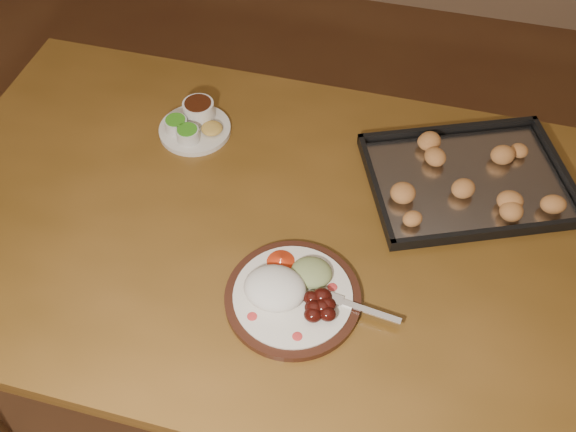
# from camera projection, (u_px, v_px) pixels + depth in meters

# --- Properties ---
(ground) EXTENTS (4.00, 4.00, 0.00)m
(ground) POSITION_uv_depth(u_px,v_px,m) (192.00, 353.00, 1.94)
(ground) COLOR brown
(ground) RESTS_ON ground
(dining_table) EXTENTS (1.50, 0.90, 0.75)m
(dining_table) POSITION_uv_depth(u_px,v_px,m) (278.00, 252.00, 1.38)
(dining_table) COLOR brown
(dining_table) RESTS_ON ground
(dinner_plate) EXTENTS (0.33, 0.25, 0.06)m
(dinner_plate) POSITION_uv_depth(u_px,v_px,m) (291.00, 292.00, 1.18)
(dinner_plate) COLOR black
(dinner_plate) RESTS_ON dining_table
(condiment_saucer) EXTENTS (0.16, 0.16, 0.06)m
(condiment_saucer) POSITION_uv_depth(u_px,v_px,m) (194.00, 124.00, 1.46)
(condiment_saucer) COLOR beige
(condiment_saucer) RESTS_ON dining_table
(baking_tray) EXTENTS (0.50, 0.45, 0.04)m
(baking_tray) POSITION_uv_depth(u_px,v_px,m) (468.00, 179.00, 1.36)
(baking_tray) COLOR black
(baking_tray) RESTS_ON dining_table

